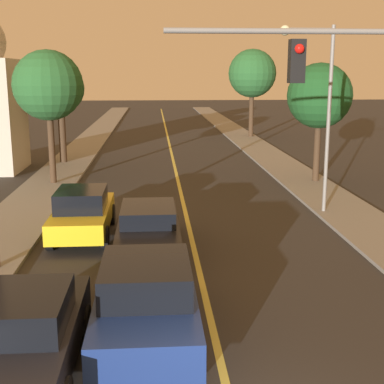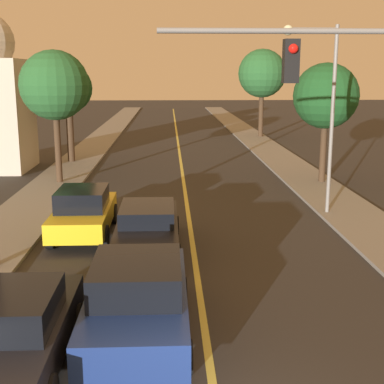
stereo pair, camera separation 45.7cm
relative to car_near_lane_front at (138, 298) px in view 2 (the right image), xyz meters
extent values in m
cube|color=#2D2B28|center=(1.37, 32.11, -0.81)|extent=(9.75, 80.00, 0.01)
cube|color=#D1C14C|center=(1.37, 32.11, -0.81)|extent=(0.16, 76.00, 0.00)
cube|color=gray|center=(-4.76, 32.11, -0.76)|extent=(2.50, 80.00, 0.12)
cube|color=gray|center=(7.49, 32.11, -0.76)|extent=(2.50, 80.00, 0.12)
cube|color=navy|center=(0.00, 0.05, -0.15)|extent=(1.96, 4.80, 0.71)
cube|color=black|center=(0.00, -0.14, 0.52)|extent=(1.72, 2.16, 0.63)
cylinder|color=black|center=(-0.93, 1.54, -0.51)|extent=(0.22, 0.62, 0.62)
cylinder|color=black|center=(0.93, 1.54, -0.51)|extent=(0.22, 0.62, 0.62)
cylinder|color=black|center=(-0.93, -1.44, -0.51)|extent=(0.22, 0.62, 0.62)
cylinder|color=black|center=(0.93, -1.44, -0.51)|extent=(0.22, 0.62, 0.62)
cube|color=black|center=(0.00, 5.47, -0.19)|extent=(1.79, 4.77, 0.63)
cube|color=black|center=(0.00, 5.28, 0.36)|extent=(1.57, 2.15, 0.47)
cylinder|color=black|center=(-0.85, 6.95, -0.51)|extent=(0.22, 0.62, 0.62)
cylinder|color=black|center=(0.85, 6.95, -0.51)|extent=(0.22, 0.62, 0.62)
cylinder|color=black|center=(-0.85, 3.99, -0.51)|extent=(0.22, 0.62, 0.62)
cylinder|color=black|center=(0.85, 3.99, -0.51)|extent=(0.22, 0.62, 0.62)
cube|color=black|center=(-2.15, -1.27, -0.14)|extent=(1.87, 4.19, 0.68)
cube|color=black|center=(-2.15, -1.43, 0.48)|extent=(1.65, 1.89, 0.57)
cylinder|color=black|center=(-1.26, 0.03, -0.48)|extent=(0.22, 0.68, 0.68)
cube|color=gold|center=(-2.15, 7.00, -0.16)|extent=(1.72, 4.36, 0.61)
cube|color=black|center=(-2.15, 6.82, 0.47)|extent=(1.52, 1.96, 0.63)
cylinder|color=black|center=(-2.96, 8.35, -0.46)|extent=(0.22, 0.71, 0.71)
cylinder|color=black|center=(-1.33, 8.35, -0.46)|extent=(0.22, 0.71, 0.71)
cylinder|color=black|center=(-2.96, 5.64, -0.46)|extent=(0.22, 0.71, 0.71)
cylinder|color=black|center=(-1.33, 5.64, -0.46)|extent=(0.22, 0.71, 0.71)
cylinder|color=slate|center=(3.54, 1.35, 5.26)|extent=(6.21, 0.12, 0.12)
cube|color=black|center=(3.23, 1.35, 4.65)|extent=(0.32, 0.28, 0.90)
sphere|color=red|center=(3.23, 1.17, 4.90)|extent=(0.20, 0.20, 0.20)
cylinder|color=slate|center=(6.59, 9.19, 2.68)|extent=(0.14, 0.14, 6.77)
cylinder|color=slate|center=(5.72, 9.19, 5.92)|extent=(1.74, 0.09, 0.09)
sphere|color=beige|center=(4.85, 9.19, 5.87)|extent=(0.36, 0.36, 0.36)
cylinder|color=#3D2B1C|center=(-4.60, 15.38, 1.01)|extent=(0.30, 0.30, 3.43)
sphere|color=#235628|center=(-4.60, 15.38, 3.86)|extent=(3.22, 3.22, 3.22)
cylinder|color=#3D2B1C|center=(-5.12, 21.54, 0.94)|extent=(0.41, 0.41, 3.28)
sphere|color=#19471E|center=(-5.12, 21.54, 3.56)|extent=(2.79, 2.79, 2.79)
cylinder|color=#3D2B1C|center=(8.00, 14.91, 0.80)|extent=(0.30, 0.30, 3.00)
sphere|color=#19471E|center=(8.00, 14.91, 3.37)|extent=(3.05, 3.05, 3.05)
cylinder|color=#3D2B1C|center=(8.20, 33.58, 1.17)|extent=(0.38, 0.38, 3.73)
sphere|color=#235628|center=(8.20, 33.58, 4.38)|extent=(3.85, 3.85, 3.85)
camera|label=1|loc=(0.20, -10.02, 4.41)|focal=50.00mm
camera|label=2|loc=(0.65, -10.05, 4.41)|focal=50.00mm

